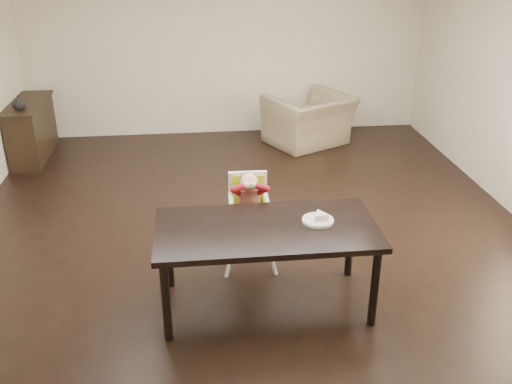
% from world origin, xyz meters
% --- Properties ---
extents(ground, '(7.00, 7.00, 0.00)m').
position_xyz_m(ground, '(0.00, 0.00, 0.00)').
color(ground, black).
rests_on(ground, ground).
extents(room_walls, '(6.02, 7.02, 2.71)m').
position_xyz_m(room_walls, '(0.00, 0.00, 1.86)').
color(room_walls, beige).
rests_on(room_walls, ground).
extents(dining_table, '(1.80, 0.90, 0.75)m').
position_xyz_m(dining_table, '(0.01, -1.12, 0.67)').
color(dining_table, black).
rests_on(dining_table, ground).
extents(high_chair, '(0.40, 0.40, 0.94)m').
position_xyz_m(high_chair, '(-0.06, -0.42, 0.67)').
color(high_chair, white).
rests_on(high_chair, ground).
extents(plate, '(0.33, 0.33, 0.07)m').
position_xyz_m(plate, '(0.45, -1.08, 0.78)').
color(plate, white).
rests_on(plate, dining_table).
extents(armchair, '(1.33, 1.16, 0.98)m').
position_xyz_m(armchair, '(1.15, 2.80, 0.49)').
color(armchair, '#9B8962').
rests_on(armchair, ground).
extents(sideboard, '(0.44, 1.26, 0.79)m').
position_xyz_m(sideboard, '(-2.78, 2.70, 0.40)').
color(sideboard, black).
rests_on(sideboard, ground).
extents(vase, '(0.19, 0.20, 0.17)m').
position_xyz_m(vase, '(-2.78, 2.36, 0.88)').
color(vase, '#99999E').
rests_on(vase, sideboard).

